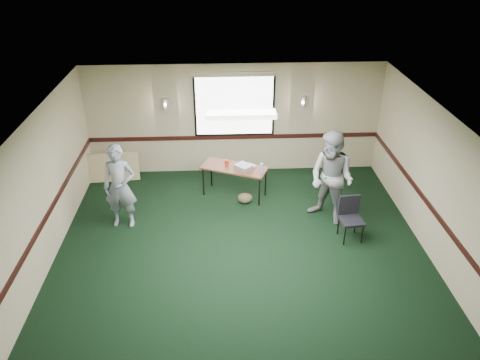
{
  "coord_description": "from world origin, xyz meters",
  "views": [
    {
      "loc": [
        -0.38,
        -6.44,
        5.53
      ],
      "look_at": [
        0.0,
        1.3,
        1.2
      ],
      "focal_mm": 35.0,
      "sensor_mm": 36.0,
      "label": 1
    }
  ],
  "objects_px": {
    "projector": "(244,167)",
    "conference_chair": "(350,214)",
    "person_right": "(331,179)",
    "folding_table": "(234,169)",
    "person_left": "(120,187)"
  },
  "relations": [
    {
      "from": "folding_table",
      "to": "person_left",
      "type": "distance_m",
      "value": 2.55
    },
    {
      "from": "projector",
      "to": "person_right",
      "type": "xyz_separation_m",
      "value": [
        1.71,
        -0.98,
        0.21
      ]
    },
    {
      "from": "person_right",
      "to": "conference_chair",
      "type": "bearing_deg",
      "value": -18.33
    },
    {
      "from": "folding_table",
      "to": "conference_chair",
      "type": "distance_m",
      "value": 2.78
    },
    {
      "from": "projector",
      "to": "conference_chair",
      "type": "height_order",
      "value": "conference_chair"
    },
    {
      "from": "person_left",
      "to": "folding_table",
      "type": "bearing_deg",
      "value": 28.18
    },
    {
      "from": "folding_table",
      "to": "person_right",
      "type": "distance_m",
      "value": 2.23
    },
    {
      "from": "conference_chair",
      "to": "person_left",
      "type": "xyz_separation_m",
      "value": [
        -4.51,
        0.65,
        0.38
      ]
    },
    {
      "from": "folding_table",
      "to": "person_left",
      "type": "xyz_separation_m",
      "value": [
        -2.32,
        -1.05,
        0.22
      ]
    },
    {
      "from": "folding_table",
      "to": "projector",
      "type": "distance_m",
      "value": 0.26
    },
    {
      "from": "folding_table",
      "to": "person_right",
      "type": "bearing_deg",
      "value": -7.19
    },
    {
      "from": "projector",
      "to": "conference_chair",
      "type": "relative_size",
      "value": 0.38
    },
    {
      "from": "projector",
      "to": "person_right",
      "type": "relative_size",
      "value": 0.17
    },
    {
      "from": "person_left",
      "to": "conference_chair",
      "type": "bearing_deg",
      "value": -4.43
    },
    {
      "from": "folding_table",
      "to": "projector",
      "type": "bearing_deg",
      "value": -8.29
    }
  ]
}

